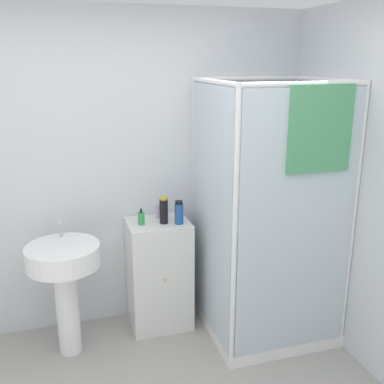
# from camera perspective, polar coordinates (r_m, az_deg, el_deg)

# --- Properties ---
(wall_back) EXTENTS (6.40, 0.06, 2.50)m
(wall_back) POSITION_cam_1_polar(r_m,az_deg,el_deg) (3.58, -11.58, 2.20)
(wall_back) COLOR silver
(wall_back) RESTS_ON ground_plane
(shower_enclosure) EXTENTS (0.93, 0.96, 1.98)m
(shower_enclosure) POSITION_cam_1_polar(r_m,az_deg,el_deg) (3.58, 8.94, -9.76)
(shower_enclosure) COLOR white
(shower_enclosure) RESTS_ON ground_plane
(vanity_cabinet) EXTENTS (0.48, 0.41, 0.90)m
(vanity_cabinet) POSITION_cam_1_polar(r_m,az_deg,el_deg) (3.70, -4.19, -10.30)
(vanity_cabinet) COLOR silver
(vanity_cabinet) RESTS_ON ground_plane
(sink) EXTENTS (0.52, 0.52, 0.98)m
(sink) POSITION_cam_1_polar(r_m,az_deg,el_deg) (3.39, -15.88, -9.90)
(sink) COLOR white
(sink) RESTS_ON ground_plane
(soap_dispenser) EXTENTS (0.05, 0.05, 0.13)m
(soap_dispenser) POSITION_cam_1_polar(r_m,az_deg,el_deg) (3.46, -6.47, -3.32)
(soap_dispenser) COLOR green
(soap_dispenser) RESTS_ON vanity_cabinet
(shampoo_bottle_tall_black) EXTENTS (0.06, 0.06, 0.21)m
(shampoo_bottle_tall_black) POSITION_cam_1_polar(r_m,az_deg,el_deg) (3.46, -3.61, -2.34)
(shampoo_bottle_tall_black) COLOR black
(shampoo_bottle_tall_black) RESTS_ON vanity_cabinet
(shampoo_bottle_blue) EXTENTS (0.07, 0.07, 0.18)m
(shampoo_bottle_blue) POSITION_cam_1_polar(r_m,az_deg,el_deg) (3.45, -1.67, -2.64)
(shampoo_bottle_blue) COLOR #1E4C93
(shampoo_bottle_blue) RESTS_ON vanity_cabinet
(lotion_bottle_white) EXTENTS (0.06, 0.06, 0.14)m
(lotion_bottle_white) POSITION_cam_1_polar(r_m,az_deg,el_deg) (3.59, -4.19, -2.41)
(lotion_bottle_white) COLOR #B299C6
(lotion_bottle_white) RESTS_ON vanity_cabinet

